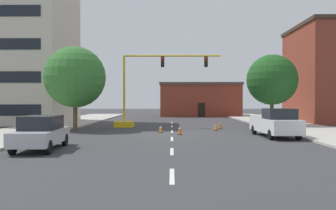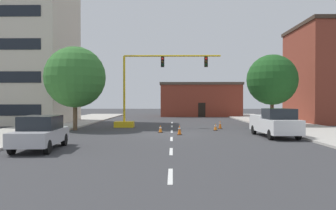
{
  "view_description": "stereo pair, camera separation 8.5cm",
  "coord_description": "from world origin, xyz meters",
  "px_view_note": "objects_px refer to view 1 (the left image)",
  "views": [
    {
      "loc": [
        -0.01,
        -25.35,
        2.52
      ],
      "look_at": [
        -0.37,
        6.73,
        2.11
      ],
      "focal_mm": 36.41,
      "sensor_mm": 36.0,
      "label": 1
    },
    {
      "loc": [
        0.08,
        -25.35,
        2.52
      ],
      "look_at": [
        -0.37,
        6.73,
        2.11
      ],
      "focal_mm": 36.41,
      "sensor_mm": 36.0,
      "label": 2
    }
  ],
  "objects_px": {
    "traffic_cone_roadside_a": "(161,129)",
    "traffic_cone_roadside_d": "(180,130)",
    "sedan_silver_near_left": "(41,132)",
    "tree_left_near": "(75,77)",
    "traffic_signal_gantry": "(138,103)",
    "tree_right_mid": "(272,80)",
    "traffic_cone_roadside_b": "(220,125)",
    "pickup_truck_white": "(275,123)",
    "traffic_cone_roadside_c": "(216,127)"
  },
  "relations": [
    {
      "from": "tree_left_near",
      "to": "traffic_cone_roadside_c",
      "type": "relative_size",
      "value": 11.82
    },
    {
      "from": "sedan_silver_near_left",
      "to": "tree_right_mid",
      "type": "bearing_deg",
      "value": 44.57
    },
    {
      "from": "traffic_signal_gantry",
      "to": "pickup_truck_white",
      "type": "bearing_deg",
      "value": -39.51
    },
    {
      "from": "traffic_cone_roadside_d",
      "to": "traffic_cone_roadside_b",
      "type": "bearing_deg",
      "value": 55.42
    },
    {
      "from": "tree_right_mid",
      "to": "traffic_cone_roadside_b",
      "type": "height_order",
      "value": "tree_right_mid"
    },
    {
      "from": "traffic_cone_roadside_b",
      "to": "traffic_cone_roadside_c",
      "type": "height_order",
      "value": "traffic_cone_roadside_b"
    },
    {
      "from": "tree_right_mid",
      "to": "sedan_silver_near_left",
      "type": "distance_m",
      "value": 23.63
    },
    {
      "from": "sedan_silver_near_left",
      "to": "traffic_cone_roadside_d",
      "type": "distance_m",
      "value": 10.59
    },
    {
      "from": "pickup_truck_white",
      "to": "traffic_cone_roadside_c",
      "type": "bearing_deg",
      "value": 123.78
    },
    {
      "from": "traffic_cone_roadside_b",
      "to": "tree_left_near",
      "type": "bearing_deg",
      "value": -172.52
    },
    {
      "from": "traffic_cone_roadside_a",
      "to": "traffic_cone_roadside_d",
      "type": "distance_m",
      "value": 2.28
    },
    {
      "from": "traffic_cone_roadside_c",
      "to": "sedan_silver_near_left",
      "type": "bearing_deg",
      "value": -132.43
    },
    {
      "from": "tree_right_mid",
      "to": "traffic_cone_roadside_d",
      "type": "bearing_deg",
      "value": -136.89
    },
    {
      "from": "traffic_signal_gantry",
      "to": "tree_right_mid",
      "type": "relative_size",
      "value": 1.41
    },
    {
      "from": "traffic_signal_gantry",
      "to": "sedan_silver_near_left",
      "type": "relative_size",
      "value": 2.17
    },
    {
      "from": "traffic_cone_roadside_a",
      "to": "traffic_cone_roadside_b",
      "type": "distance_m",
      "value": 6.39
    },
    {
      "from": "tree_left_near",
      "to": "tree_right_mid",
      "type": "xyz_separation_m",
      "value": [
        18.13,
        4.94,
        0.06
      ]
    },
    {
      "from": "sedan_silver_near_left",
      "to": "traffic_cone_roadside_a",
      "type": "bearing_deg",
      "value": 58.14
    },
    {
      "from": "traffic_signal_gantry",
      "to": "sedan_silver_near_left",
      "type": "distance_m",
      "value": 15.25
    },
    {
      "from": "traffic_cone_roadside_a",
      "to": "traffic_cone_roadside_d",
      "type": "height_order",
      "value": "traffic_cone_roadside_d"
    },
    {
      "from": "tree_left_near",
      "to": "sedan_silver_near_left",
      "type": "height_order",
      "value": "tree_left_near"
    },
    {
      "from": "tree_left_near",
      "to": "traffic_cone_roadside_b",
      "type": "height_order",
      "value": "tree_left_near"
    },
    {
      "from": "sedan_silver_near_left",
      "to": "traffic_cone_roadside_b",
      "type": "bearing_deg",
      "value": 49.82
    },
    {
      "from": "pickup_truck_white",
      "to": "sedan_silver_near_left",
      "type": "bearing_deg",
      "value": -155.74
    },
    {
      "from": "tree_left_near",
      "to": "traffic_cone_roadside_d",
      "type": "xyz_separation_m",
      "value": [
        8.81,
        -3.78,
        -4.15
      ]
    },
    {
      "from": "tree_left_near",
      "to": "traffic_cone_roadside_d",
      "type": "bearing_deg",
      "value": -23.25
    },
    {
      "from": "pickup_truck_white",
      "to": "traffic_cone_roadside_a",
      "type": "relative_size",
      "value": 9.06
    },
    {
      "from": "pickup_truck_white",
      "to": "traffic_cone_roadside_b",
      "type": "xyz_separation_m",
      "value": [
        -2.82,
        6.84,
        -0.59
      ]
    },
    {
      "from": "traffic_signal_gantry",
      "to": "traffic_cone_roadside_d",
      "type": "bearing_deg",
      "value": -62.11
    },
    {
      "from": "traffic_signal_gantry",
      "to": "traffic_cone_roadside_a",
      "type": "distance_m",
      "value": 6.18
    },
    {
      "from": "tree_right_mid",
      "to": "traffic_cone_roadside_c",
      "type": "height_order",
      "value": "tree_right_mid"
    },
    {
      "from": "tree_right_mid",
      "to": "traffic_cone_roadside_a",
      "type": "distance_m",
      "value": 13.55
    },
    {
      "from": "tree_left_near",
      "to": "traffic_cone_roadside_a",
      "type": "height_order",
      "value": "tree_left_near"
    },
    {
      "from": "traffic_signal_gantry",
      "to": "tree_right_mid",
      "type": "distance_m",
      "value": 13.38
    },
    {
      "from": "pickup_truck_white",
      "to": "traffic_cone_roadside_b",
      "type": "relative_size",
      "value": 7.03
    },
    {
      "from": "traffic_cone_roadside_d",
      "to": "sedan_silver_near_left",
      "type": "bearing_deg",
      "value": -133.67
    },
    {
      "from": "pickup_truck_white",
      "to": "traffic_cone_roadside_a",
      "type": "xyz_separation_m",
      "value": [
        -8.03,
        3.14,
        -0.68
      ]
    },
    {
      "from": "traffic_cone_roadside_d",
      "to": "traffic_cone_roadside_c",
      "type": "bearing_deg",
      "value": 50.25
    },
    {
      "from": "sedan_silver_near_left",
      "to": "tree_left_near",
      "type": "bearing_deg",
      "value": 97.49
    },
    {
      "from": "pickup_truck_white",
      "to": "traffic_cone_roadside_b",
      "type": "bearing_deg",
      "value": 112.41
    },
    {
      "from": "traffic_cone_roadside_b",
      "to": "traffic_cone_roadside_c",
      "type": "relative_size",
      "value": 1.3
    },
    {
      "from": "tree_right_mid",
      "to": "traffic_cone_roadside_b",
      "type": "relative_size",
      "value": 9.05
    },
    {
      "from": "traffic_cone_roadside_c",
      "to": "traffic_cone_roadside_a",
      "type": "bearing_deg",
      "value": -156.31
    },
    {
      "from": "traffic_cone_roadside_c",
      "to": "pickup_truck_white",
      "type": "bearing_deg",
      "value": -56.22
    },
    {
      "from": "traffic_signal_gantry",
      "to": "pickup_truck_white",
      "type": "distance_m",
      "value": 13.45
    },
    {
      "from": "sedan_silver_near_left",
      "to": "traffic_cone_roadside_a",
      "type": "relative_size",
      "value": 7.59
    },
    {
      "from": "traffic_cone_roadside_b",
      "to": "traffic_signal_gantry",
      "type": "bearing_deg",
      "value": 167.39
    },
    {
      "from": "sedan_silver_near_left",
      "to": "traffic_cone_roadside_b",
      "type": "xyz_separation_m",
      "value": [
        11.05,
        13.09,
        -0.5
      ]
    },
    {
      "from": "pickup_truck_white",
      "to": "tree_right_mid",
      "type": "bearing_deg",
      "value": 74.77
    },
    {
      "from": "pickup_truck_white",
      "to": "sedan_silver_near_left",
      "type": "relative_size",
      "value": 1.19
    }
  ]
}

